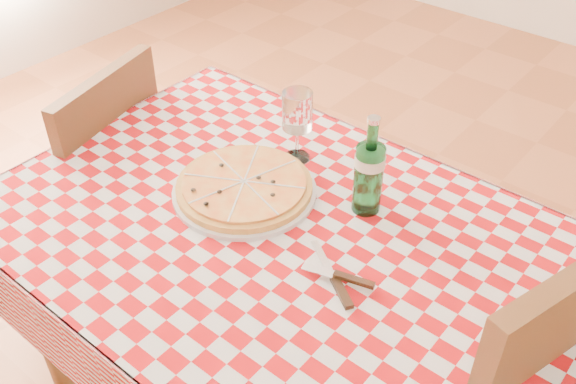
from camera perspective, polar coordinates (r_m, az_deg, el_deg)
name	(u,v)px	position (r m, az deg, el deg)	size (l,w,h in m)	color
dining_table	(278,263)	(1.47, -0.89, -6.29)	(1.20, 0.80, 0.75)	brown
tablecloth	(278,232)	(1.40, -0.93, -3.55)	(1.30, 0.90, 0.01)	#A40A0D
chair_far	(97,181)	(2.03, -16.63, 0.95)	(0.49, 0.49, 0.89)	brown
pizza_plate	(244,186)	(1.49, -3.91, 0.57)	(0.34, 0.34, 0.04)	#BD7F3F
water_bottle	(370,165)	(1.39, 7.26, 2.36)	(0.07, 0.07, 0.24)	#19662B
wine_glass	(297,126)	(1.56, 0.82, 5.84)	(0.07, 0.07, 0.19)	silver
cutlery	(334,275)	(1.29, 4.10, -7.38)	(0.21, 0.18, 0.02)	silver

